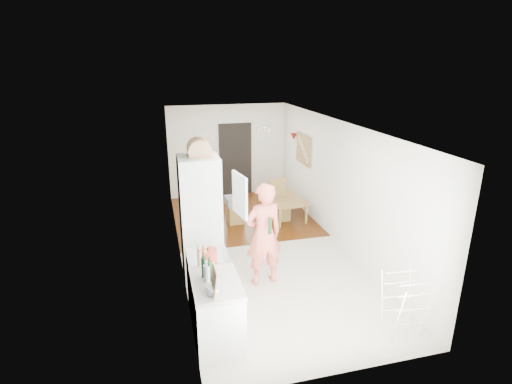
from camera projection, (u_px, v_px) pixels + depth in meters
name	position (u px, v px, depth m)	size (l,w,h in m)	color
room_shell	(262.00, 189.00, 7.65)	(3.20, 7.00, 2.50)	silver
floor	(261.00, 248.00, 8.04)	(3.20, 7.00, 0.01)	beige
wood_floor_overlay	(242.00, 215.00, 9.74)	(3.20, 3.30, 0.01)	#532609
sage_wall_panel	(185.00, 201.00, 5.24)	(0.02, 3.00, 1.30)	slate
tile_splashback	(193.00, 268.00, 4.96)	(0.02, 1.90, 0.50)	black
doorway_recess	(235.00, 160.00, 10.97)	(0.90, 0.04, 2.00)	black
base_cabinet	(217.00, 314.00, 5.25)	(0.60, 0.90, 0.86)	white
worktop	(216.00, 283.00, 5.11)	(0.62, 0.92, 0.06)	beige
range_cooker	(209.00, 284.00, 5.94)	(0.60, 0.60, 0.88)	white
cooker_top	(208.00, 256.00, 5.79)	(0.60, 0.60, 0.04)	#B9B9BB
fridge_housing	(201.00, 219.00, 6.68)	(0.66, 0.66, 2.15)	white
fridge_door	(240.00, 195.00, 6.40)	(0.56, 0.04, 0.70)	white
fridge_interior	(218.00, 191.00, 6.61)	(0.02, 0.52, 0.66)	white
pinboard	(304.00, 149.00, 9.67)	(0.03, 0.90, 0.70)	tan
pinboard_frame	(303.00, 149.00, 9.67)	(0.01, 0.94, 0.74)	olive
wall_sconce	(294.00, 136.00, 10.20)	(0.18, 0.18, 0.16)	maroon
person	(264.00, 226.00, 6.50)	(0.76, 0.50, 2.08)	#F46C5A
dining_table	(283.00, 208.00, 9.62)	(1.21, 0.68, 0.43)	olive
dining_chair	(280.00, 200.00, 9.35)	(0.40, 0.40, 0.96)	olive
stool	(235.00, 214.00, 9.22)	(0.34, 0.34, 0.45)	olive
grey_drape	(235.00, 201.00, 9.12)	(0.42, 0.42, 0.19)	slate
drying_rack	(405.00, 306.00, 5.40)	(0.46, 0.41, 0.90)	white
bread_bin	(199.00, 150.00, 6.34)	(0.39, 0.37, 0.21)	tan
red_casserole	(208.00, 255.00, 5.60)	(0.27, 0.27, 0.16)	red
steel_pan	(215.00, 289.00, 4.83)	(0.20, 0.20, 0.10)	#B9B9BB
held_bottle	(270.00, 226.00, 6.32)	(0.06, 0.06, 0.28)	#193D1F
bottle_a	(210.00, 271.00, 5.07)	(0.06, 0.06, 0.27)	#193D1F
bottle_b	(204.00, 267.00, 5.16)	(0.06, 0.06, 0.28)	#193D1F
bottle_c	(207.00, 273.00, 5.08)	(0.09, 0.09, 0.22)	silver
pepper_mill_front	(200.00, 258.00, 5.45)	(0.06, 0.06, 0.23)	tan
pepper_mill_back	(205.00, 256.00, 5.54)	(0.06, 0.06, 0.21)	tan
chopping_boards	(214.00, 281.00, 4.79)	(0.04, 0.25, 0.34)	tan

